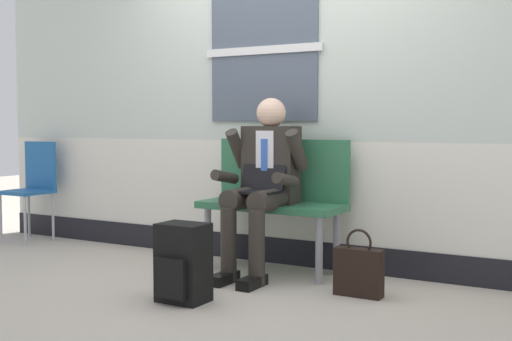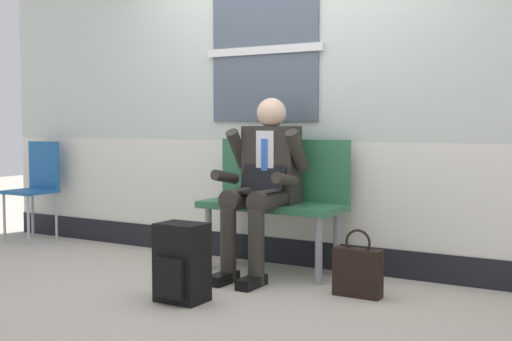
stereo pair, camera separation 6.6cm
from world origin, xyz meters
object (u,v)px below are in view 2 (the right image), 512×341
(bench_with_person, at_px, (276,194))
(folding_chair, at_px, (37,181))
(handbag, at_px, (358,271))
(backpack, at_px, (181,263))
(person_seated, at_px, (263,180))

(bench_with_person, distance_m, folding_chair, 2.53)
(handbag, bearing_deg, backpack, -143.40)
(bench_with_person, distance_m, handbag, 0.97)
(bench_with_person, bearing_deg, folding_chair, -179.78)
(person_seated, xyz_separation_m, handbag, (0.79, -0.19, -0.52))
(bench_with_person, bearing_deg, handbag, -26.19)
(person_seated, bearing_deg, bench_with_person, 90.00)
(bench_with_person, xyz_separation_m, person_seated, (0.00, -0.20, 0.11))
(handbag, xyz_separation_m, folding_chair, (-3.32, 0.38, 0.39))
(bench_with_person, bearing_deg, person_seated, -90.00)
(person_seated, xyz_separation_m, folding_chair, (-2.53, 0.19, -0.13))
(handbag, bearing_deg, person_seated, 166.72)
(person_seated, bearing_deg, backpack, -95.60)
(bench_with_person, height_order, folding_chair, bench_with_person)
(backpack, xyz_separation_m, handbag, (0.87, 0.65, -0.08))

